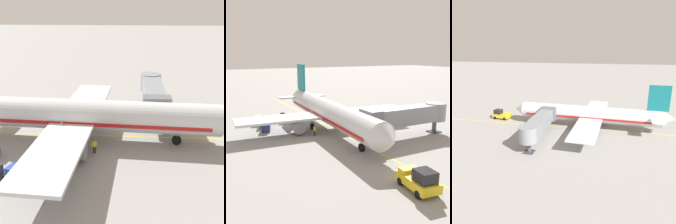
{
  "view_description": "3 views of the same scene",
  "coord_description": "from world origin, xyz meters",
  "views": [
    {
      "loc": [
        33.1,
        5.24,
        15.76
      ],
      "look_at": [
        -1.2,
        2.97,
        2.81
      ],
      "focal_mm": 46.26,
      "sensor_mm": 36.0,
      "label": 1
    },
    {
      "loc": [
        21.23,
        40.88,
        12.87
      ],
      "look_at": [
        0.86,
        2.32,
        3.7
      ],
      "focal_mm": 44.91,
      "sensor_mm": 36.0,
      "label": 2
    },
    {
      "loc": [
        -48.07,
        -5.18,
        18.42
      ],
      "look_at": [
        1.91,
        5.5,
        3.18
      ],
      "focal_mm": 35.48,
      "sensor_mm": 36.0,
      "label": 3
    }
  ],
  "objects": [
    {
      "name": "gate_lead_in_line",
      "position": [
        0.0,
        0.0,
        0.0
      ],
      "size": [
        0.24,
        80.0,
        0.01
      ],
      "primitive_type": "cube",
      "color": "gold",
      "rests_on": "ground"
    },
    {
      "name": "ground_plane",
      "position": [
        0.0,
        0.0,
        0.0
      ],
      "size": [
        400.0,
        400.0,
        0.0
      ],
      "primitive_type": "plane",
      "color": "gray"
    },
    {
      "name": "ground_crew_wing_walker",
      "position": [
        4.57,
        1.37,
        0.95
      ],
      "size": [
        0.32,
        0.73,
        1.69
      ],
      "color": "#232328",
      "rests_on": "ground"
    },
    {
      "name": "baggage_cart_third_in_train",
      "position": [
        10.75,
        -10.52,
        0.95
      ],
      "size": [
        1.9,
        2.97,
        1.58
      ],
      "color": "#4C4C51",
      "rests_on": "ground"
    },
    {
      "name": "baggage_cart_second_in_train",
      "position": [
        10.36,
        -7.8,
        0.95
      ],
      "size": [
        1.9,
        2.97,
        1.58
      ],
      "color": "#4C4C51",
      "rests_on": "ground"
    },
    {
      "name": "pushback_tractor",
      "position": [
        2.92,
        22.68,
        1.1
      ],
      "size": [
        2.73,
        4.64,
        2.4
      ],
      "color": "gold",
      "rests_on": "ground"
    },
    {
      "name": "parked_airliner",
      "position": [
        1.18,
        -0.6,
        3.19
      ],
      "size": [
        30.23,
        37.33,
        10.63
      ],
      "color": "silver",
      "rests_on": "ground"
    },
    {
      "name": "jet_bridge",
      "position": [
        -7.83,
        8.57,
        3.46
      ],
      "size": [
        15.41,
        3.5,
        4.98
      ],
      "color": "gray",
      "rests_on": "ground"
    },
    {
      "name": "baggage_cart_front",
      "position": [
        10.65,
        -4.98,
        0.95
      ],
      "size": [
        1.9,
        2.97,
        1.58
      ],
      "color": "#4C4C51",
      "rests_on": "ground"
    },
    {
      "name": "baggage_tug_lead",
      "position": [
        6.13,
        -10.15,
        0.71
      ],
      "size": [
        1.56,
        2.63,
        1.62
      ],
      "color": "#1E339E",
      "rests_on": "ground"
    }
  ]
}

